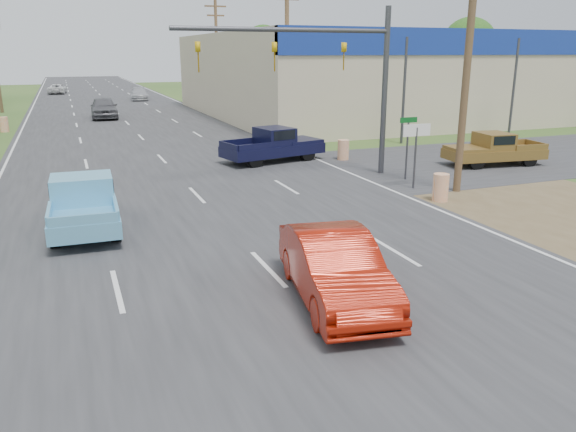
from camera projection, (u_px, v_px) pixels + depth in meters
name	position (u px, v px, depth m)	size (l,w,h in m)	color
main_road	(127.00, 123.00, 42.47)	(15.00, 180.00, 0.02)	#2D2D30
cross_road	(186.00, 184.00, 22.82)	(120.00, 10.00, 0.02)	#2D2D30
dirt_verge	(546.00, 206.00, 19.53)	(8.00, 18.00, 0.01)	brown
big_box_store	(475.00, 73.00, 52.71)	(50.00, 28.10, 6.60)	#B7A88C
utility_pole_1	(469.00, 48.00, 20.19)	(2.00, 0.28, 10.00)	#4C3823
utility_pole_2	(287.00, 50.00, 36.27)	(2.00, 0.28, 10.00)	#4C3823
utility_pole_3	(217.00, 50.00, 52.35)	(2.00, 0.28, 10.00)	#4C3823
tree_3	(469.00, 45.00, 86.83)	(8.40, 8.40, 10.40)	#422D19
tree_5	(263.00, 48.00, 100.47)	(7.98, 7.98, 9.88)	#422D19
barrel_0	(441.00, 188.00, 20.13)	(0.56, 0.56, 1.00)	orange
barrel_1	(343.00, 150.00, 27.86)	(0.56, 0.56, 1.00)	orange
barrel_3	(4.00, 124.00, 37.66)	(0.56, 0.56, 1.00)	orange
lane_sign	(416.00, 141.00, 21.59)	(1.20, 0.08, 2.52)	#3F3F44
street_name_sign	(407.00, 142.00, 23.22)	(0.80, 0.08, 2.61)	#3F3F44
signal_mast	(328.00, 62.00, 22.62)	(9.12, 0.40, 7.00)	#3F3F44
red_convertible	(335.00, 268.00, 11.94)	(1.58, 4.54, 1.49)	#961506
blue_pickup	(83.00, 202.00, 16.94)	(2.06, 4.99, 1.64)	black
navy_pickup	(275.00, 144.00, 27.40)	(5.29, 2.95, 1.66)	black
brown_pickup	(492.00, 149.00, 26.47)	(4.83, 2.33, 1.54)	black
distant_car_grey	(104.00, 108.00, 45.27)	(2.01, 4.99, 1.70)	#58575C
distant_car_silver	(139.00, 94.00, 62.64)	(1.88, 4.63, 1.34)	#B4B5B9
distant_car_white	(57.00, 89.00, 71.81)	(2.03, 4.41, 1.23)	silver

